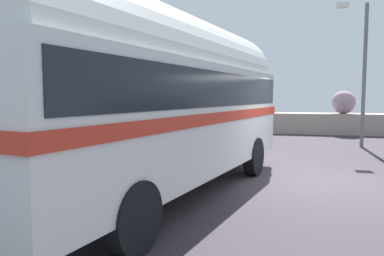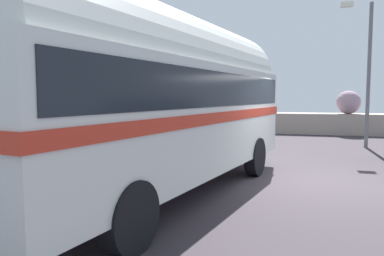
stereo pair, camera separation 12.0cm
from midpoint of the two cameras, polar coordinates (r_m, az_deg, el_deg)
The scene contains 5 objects.
ground at distance 9.25m, azimuth 17.97°, elevation -7.84°, with size 32.00×26.00×0.02m.
breakwater at distance 20.84m, azimuth 16.05°, elevation 1.09°, with size 31.36×1.82×2.39m.
vintage_coach at distance 7.34m, azimuth -5.00°, elevation 5.17°, with size 4.10×8.89×3.70m.
second_coach at distance 10.91m, azimuth -23.34°, elevation 4.72°, with size 2.81×8.69×3.70m.
lamp_post at distance 15.77m, azimuth 24.62°, elevation 8.77°, with size 1.20×0.46×5.57m.
Camera 1 is at (-0.63, -9.02, 2.03)m, focal length 34.28 mm.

